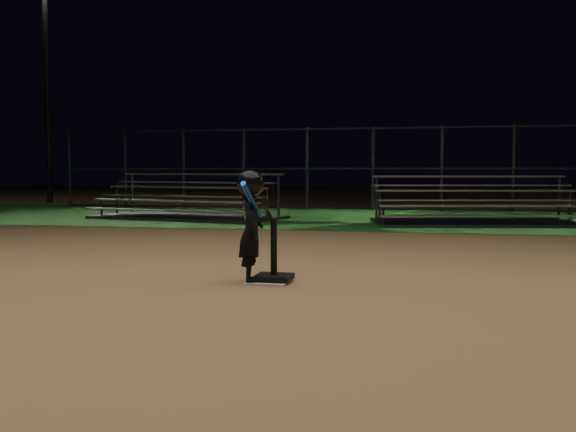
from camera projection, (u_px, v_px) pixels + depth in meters
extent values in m
plane|color=#A57A4A|center=(268.00, 283.00, 7.05)|extent=(80.00, 80.00, 0.00)
cube|color=#194E1A|center=(362.00, 217.00, 16.80)|extent=(60.00, 8.00, 0.01)
cube|color=beige|center=(268.00, 282.00, 7.05)|extent=(0.45, 0.45, 0.02)
cube|color=black|center=(274.00, 277.00, 7.07)|extent=(0.38, 0.38, 0.06)
cylinder|color=black|center=(274.00, 247.00, 7.04)|extent=(0.07, 0.07, 0.60)
imported|color=black|center=(251.00, 232.00, 6.99)|extent=(0.36, 0.45, 1.09)
sphere|color=black|center=(251.00, 183.00, 6.96)|extent=(0.29, 0.29, 0.29)
cylinder|color=blue|center=(252.00, 200.00, 6.81)|extent=(0.09, 0.56, 0.41)
cylinder|color=black|center=(269.00, 215.00, 6.91)|extent=(0.05, 0.19, 0.14)
cube|color=#ACADB1|center=(174.00, 201.00, 15.83)|extent=(4.54, 1.24, 0.05)
cube|color=#ACADB1|center=(166.00, 210.00, 15.55)|extent=(4.54, 1.24, 0.03)
cube|color=#ACADB1|center=(188.00, 187.00, 16.38)|extent=(4.54, 1.24, 0.05)
cube|color=#ACADB1|center=(181.00, 196.00, 16.10)|extent=(4.54, 1.24, 0.03)
cube|color=#ACADB1|center=(201.00, 174.00, 16.93)|extent=(4.54, 1.24, 0.05)
cube|color=#ACADB1|center=(195.00, 182.00, 16.65)|extent=(4.54, 1.24, 0.03)
cube|color=#38383D|center=(188.00, 217.00, 16.43)|extent=(4.96, 3.16, 0.07)
cube|color=#B4B4B9|center=(482.00, 206.00, 14.06)|extent=(4.37, 1.15, 0.04)
cube|color=#B4B4B9|center=(486.00, 216.00, 13.77)|extent=(4.37, 1.15, 0.03)
cube|color=#B4B4B9|center=(475.00, 191.00, 14.65)|extent=(4.37, 1.15, 0.04)
cube|color=#B4B4B9|center=(479.00, 200.00, 14.35)|extent=(4.37, 1.15, 0.03)
cube|color=#B4B4B9|center=(468.00, 176.00, 15.23)|extent=(4.37, 1.15, 0.04)
cube|color=#B4B4B9|center=(471.00, 185.00, 14.94)|extent=(4.37, 1.15, 0.03)
cube|color=#38383D|center=(474.00, 223.00, 14.70)|extent=(4.75, 2.99, 0.07)
cube|color=#38383D|center=(373.00, 209.00, 19.72)|extent=(20.00, 0.05, 0.05)
cube|color=#38383D|center=(373.00, 169.00, 19.63)|extent=(20.00, 0.05, 0.05)
cube|color=#38383D|center=(373.00, 128.00, 19.55)|extent=(20.00, 0.05, 0.05)
cylinder|color=#38383D|center=(69.00, 169.00, 21.75)|extent=(0.08, 0.08, 2.50)
cylinder|color=#38383D|center=(213.00, 169.00, 20.69)|extent=(0.08, 0.08, 2.50)
cylinder|color=#38383D|center=(373.00, 169.00, 19.63)|extent=(0.08, 0.08, 2.50)
cylinder|color=#38383D|center=(550.00, 169.00, 18.58)|extent=(0.08, 0.08, 2.50)
cylinder|color=#2D2D30|center=(47.00, 93.00, 23.93)|extent=(0.20, 0.20, 8.00)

